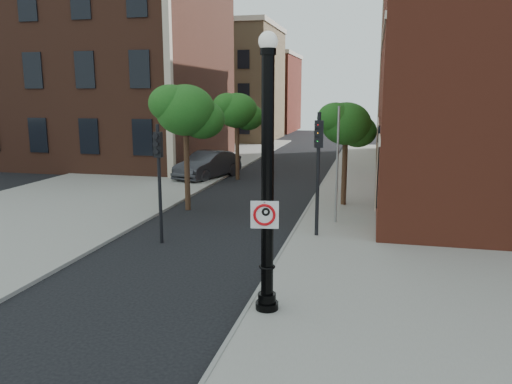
% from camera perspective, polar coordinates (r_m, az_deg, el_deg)
% --- Properties ---
extents(ground, '(120.00, 120.00, 0.00)m').
position_cam_1_polar(ground, '(12.81, -10.03, -12.35)').
color(ground, black).
rests_on(ground, ground).
extents(sidewalk_right, '(8.00, 60.00, 0.12)m').
position_cam_1_polar(sidewalk_right, '(21.38, 16.21, -2.86)').
color(sidewalk_right, gray).
rests_on(sidewalk_right, ground).
extents(sidewalk_left, '(10.00, 50.00, 0.12)m').
position_cam_1_polar(sidewalk_left, '(32.28, -12.16, 1.96)').
color(sidewalk_left, gray).
rests_on(sidewalk_left, ground).
extents(curb_edge, '(0.10, 60.00, 0.14)m').
position_cam_1_polar(curb_edge, '(21.52, 5.65, -2.35)').
color(curb_edge, gray).
rests_on(curb_edge, ground).
extents(victorian_building, '(18.60, 14.60, 17.95)m').
position_cam_1_polar(victorian_building, '(40.63, -18.23, 15.79)').
color(victorian_building, brown).
rests_on(victorian_building, ground).
extents(bg_building_tan_a, '(12.00, 12.00, 12.00)m').
position_cam_1_polar(bg_building_tan_a, '(57.27, -3.82, 12.05)').
color(bg_building_tan_a, '#9C7B55').
rests_on(bg_building_tan_a, ground).
extents(bg_building_red, '(12.00, 12.00, 10.00)m').
position_cam_1_polar(bg_building_red, '(70.77, -0.42, 11.08)').
color(bg_building_red, maroon).
rests_on(bg_building_red, ground).
extents(lamppost, '(0.54, 0.54, 6.38)m').
position_cam_1_polar(lamppost, '(11.16, 1.32, 0.16)').
color(lamppost, black).
rests_on(lamppost, ground).
extents(no_parking_sign, '(0.63, 0.15, 0.63)m').
position_cam_1_polar(no_parking_sign, '(11.12, 1.00, -2.59)').
color(no_parking_sign, white).
rests_on(no_parking_sign, ground).
extents(parked_car, '(3.08, 5.34, 1.67)m').
position_cam_1_polar(parked_car, '(30.49, -5.52, 3.10)').
color(parked_car, '#2E2E33').
rests_on(parked_car, ground).
extents(traffic_signal_left, '(0.26, 0.34, 4.09)m').
position_cam_1_polar(traffic_signal_left, '(17.10, -11.07, 3.15)').
color(traffic_signal_left, black).
rests_on(traffic_signal_left, ground).
extents(traffic_signal_right, '(0.33, 0.39, 4.47)m').
position_cam_1_polar(traffic_signal_right, '(17.43, 7.12, 4.26)').
color(traffic_signal_right, black).
rests_on(traffic_signal_right, ground).
extents(utility_pole, '(0.09, 0.09, 4.62)m').
position_cam_1_polar(utility_pole, '(19.46, 9.26, 2.85)').
color(utility_pole, '#999999').
rests_on(utility_pole, ground).
extents(street_tree_a, '(3.04, 2.75, 5.48)m').
position_cam_1_polar(street_tree_a, '(21.91, -7.94, 9.08)').
color(street_tree_a, '#372216').
rests_on(street_tree_a, ground).
extents(street_tree_b, '(2.85, 2.58, 5.14)m').
position_cam_1_polar(street_tree_b, '(29.76, -2.09, 9.18)').
color(street_tree_b, '#372216').
rests_on(street_tree_b, ground).
extents(street_tree_c, '(2.62, 2.37, 4.72)m').
position_cam_1_polar(street_tree_c, '(22.70, 10.33, 7.55)').
color(street_tree_c, '#372216').
rests_on(street_tree_c, ground).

